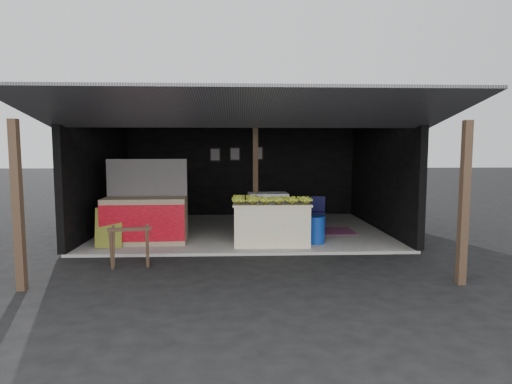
{
  "coord_description": "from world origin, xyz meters",
  "views": [
    {
      "loc": [
        -0.12,
        -8.16,
        2.06
      ],
      "look_at": [
        0.3,
        1.52,
        1.1
      ],
      "focal_mm": 30.0,
      "sensor_mm": 36.0,
      "label": 1
    }
  ],
  "objects_px": {
    "white_crate": "(268,214)",
    "neighbor_stall": "(146,218)",
    "plastic_chair": "(318,209)",
    "banana_table": "(271,223)",
    "sawhorse": "(130,242)",
    "water_barrel": "(316,230)"
  },
  "relations": [
    {
      "from": "neighbor_stall",
      "to": "plastic_chair",
      "type": "xyz_separation_m",
      "value": [
        4.05,
        1.7,
        -0.07
      ]
    },
    {
      "from": "banana_table",
      "to": "water_barrel",
      "type": "relative_size",
      "value": 2.97
    },
    {
      "from": "banana_table",
      "to": "white_crate",
      "type": "distance_m",
      "value": 0.95
    },
    {
      "from": "sawhorse",
      "to": "plastic_chair",
      "type": "bearing_deg",
      "value": 30.23
    },
    {
      "from": "white_crate",
      "to": "banana_table",
      "type": "bearing_deg",
      "value": -92.88
    },
    {
      "from": "banana_table",
      "to": "plastic_chair",
      "type": "xyz_separation_m",
      "value": [
        1.35,
        1.93,
        0.02
      ]
    },
    {
      "from": "sawhorse",
      "to": "plastic_chair",
      "type": "xyz_separation_m",
      "value": [
        3.95,
        3.47,
        0.07
      ]
    },
    {
      "from": "neighbor_stall",
      "to": "sawhorse",
      "type": "height_order",
      "value": "neighbor_stall"
    },
    {
      "from": "white_crate",
      "to": "water_barrel",
      "type": "distance_m",
      "value": 1.36
    },
    {
      "from": "banana_table",
      "to": "neighbor_stall",
      "type": "xyz_separation_m",
      "value": [
        -2.7,
        0.23,
        0.09
      ]
    },
    {
      "from": "plastic_chair",
      "to": "sawhorse",
      "type": "bearing_deg",
      "value": -128.25
    },
    {
      "from": "banana_table",
      "to": "white_crate",
      "type": "bearing_deg",
      "value": 91.81
    },
    {
      "from": "sawhorse",
      "to": "water_barrel",
      "type": "bearing_deg",
      "value": 12.75
    },
    {
      "from": "banana_table",
      "to": "white_crate",
      "type": "height_order",
      "value": "white_crate"
    },
    {
      "from": "sawhorse",
      "to": "neighbor_stall",
      "type": "bearing_deg",
      "value": 82.27
    },
    {
      "from": "sawhorse",
      "to": "water_barrel",
      "type": "xyz_separation_m",
      "value": [
        3.56,
        1.57,
        -0.12
      ]
    },
    {
      "from": "sawhorse",
      "to": "plastic_chair",
      "type": "relative_size",
      "value": 0.94
    },
    {
      "from": "neighbor_stall",
      "to": "banana_table",
      "type": "bearing_deg",
      "value": -6.69
    },
    {
      "from": "white_crate",
      "to": "neighbor_stall",
      "type": "xyz_separation_m",
      "value": [
        -2.69,
        -0.72,
        0.04
      ]
    },
    {
      "from": "neighbor_stall",
      "to": "water_barrel",
      "type": "distance_m",
      "value": 3.68
    },
    {
      "from": "neighbor_stall",
      "to": "plastic_chair",
      "type": "height_order",
      "value": "neighbor_stall"
    },
    {
      "from": "neighbor_stall",
      "to": "plastic_chair",
      "type": "distance_m",
      "value": 4.4
    }
  ]
}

